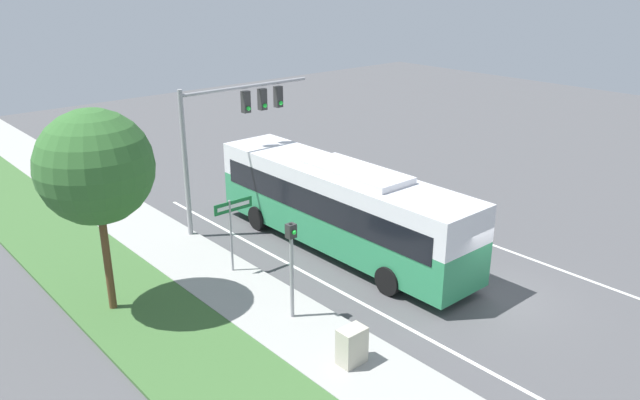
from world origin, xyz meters
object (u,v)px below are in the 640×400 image
object	(u,v)px
bus	(339,203)
signal_gantry	(230,122)
pedestrian_signal	(292,256)
utility_cabinet	(352,346)
street_sign	(232,221)

from	to	relation	value
bus	signal_gantry	bearing A→B (deg)	107.50
pedestrian_signal	utility_cabinet	bearing A→B (deg)	-95.82
bus	signal_gantry	xyz separation A→B (m)	(-1.55, 4.93, 2.53)
pedestrian_signal	utility_cabinet	size ratio (longest dim) A/B	3.02
signal_gantry	pedestrian_signal	distance (m)	8.71
pedestrian_signal	street_sign	world-z (taller)	pedestrian_signal
signal_gantry	utility_cabinet	bearing A→B (deg)	-107.51
pedestrian_signal	street_sign	xyz separation A→B (m)	(0.46, 3.91, -0.18)
bus	street_sign	world-z (taller)	bus
bus	utility_cabinet	world-z (taller)	bus
pedestrian_signal	signal_gantry	bearing A→B (deg)	68.34
pedestrian_signal	utility_cabinet	distance (m)	3.38
bus	utility_cabinet	distance (m)	7.80
signal_gantry	pedestrian_signal	size ratio (longest dim) A/B	1.92
utility_cabinet	signal_gantry	bearing A→B (deg)	72.49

